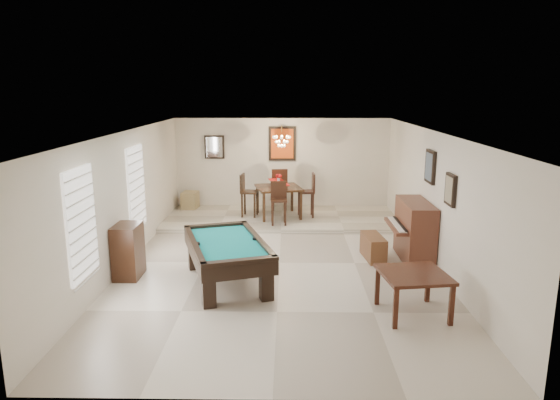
{
  "coord_description": "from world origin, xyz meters",
  "views": [
    {
      "loc": [
        0.16,
        -9.44,
        3.4
      ],
      "look_at": [
        0.0,
        0.6,
        1.15
      ],
      "focal_mm": 32.0,
      "sensor_mm": 36.0,
      "label": 1
    }
  ],
  "objects_px": {
    "dining_chair_south": "(279,203)",
    "upright_piano": "(408,231)",
    "dining_chair_north": "(279,189)",
    "dining_chair_east": "(306,195)",
    "piano_bench": "(373,247)",
    "flower_vase": "(279,178)",
    "pool_table": "(227,263)",
    "square_table": "(413,294)",
    "apothecary_chest": "(128,251)",
    "corner_bench": "(190,200)",
    "dining_chair_west": "(250,195)",
    "chandelier": "(282,137)",
    "dining_table": "(279,199)"
  },
  "relations": [
    {
      "from": "square_table",
      "to": "dining_chair_north",
      "type": "relative_size",
      "value": 0.84
    },
    {
      "from": "pool_table",
      "to": "dining_chair_east",
      "type": "xyz_separation_m",
      "value": [
        1.54,
        4.3,
        0.32
      ]
    },
    {
      "from": "piano_bench",
      "to": "corner_bench",
      "type": "relative_size",
      "value": 1.71
    },
    {
      "from": "apothecary_chest",
      "to": "dining_chair_south",
      "type": "height_order",
      "value": "dining_chair_south"
    },
    {
      "from": "square_table",
      "to": "corner_bench",
      "type": "relative_size",
      "value": 1.91
    },
    {
      "from": "flower_vase",
      "to": "dining_chair_east",
      "type": "bearing_deg",
      "value": -1.16
    },
    {
      "from": "dining_table",
      "to": "chandelier",
      "type": "distance_m",
      "value": 1.63
    },
    {
      "from": "piano_bench",
      "to": "dining_chair_west",
      "type": "xyz_separation_m",
      "value": [
        -2.75,
        2.98,
        0.44
      ]
    },
    {
      "from": "apothecary_chest",
      "to": "corner_bench",
      "type": "xyz_separation_m",
      "value": [
        0.18,
        4.93,
        -0.15
      ]
    },
    {
      "from": "pool_table",
      "to": "piano_bench",
      "type": "bearing_deg",
      "value": 7.81
    },
    {
      "from": "square_table",
      "to": "apothecary_chest",
      "type": "height_order",
      "value": "apothecary_chest"
    },
    {
      "from": "piano_bench",
      "to": "flower_vase",
      "type": "relative_size",
      "value": 3.95
    },
    {
      "from": "upright_piano",
      "to": "dining_chair_south",
      "type": "relative_size",
      "value": 1.37
    },
    {
      "from": "corner_bench",
      "to": "dining_chair_north",
      "type": "bearing_deg",
      "value": -2.19
    },
    {
      "from": "chandelier",
      "to": "upright_piano",
      "type": "bearing_deg",
      "value": -48.88
    },
    {
      "from": "pool_table",
      "to": "dining_chair_south",
      "type": "bearing_deg",
      "value": 58.62
    },
    {
      "from": "dining_chair_south",
      "to": "upright_piano",
      "type": "bearing_deg",
      "value": -43.46
    },
    {
      "from": "dining_table",
      "to": "dining_chair_east",
      "type": "relative_size",
      "value": 0.96
    },
    {
      "from": "square_table",
      "to": "pool_table",
      "type": "bearing_deg",
      "value": 157.78
    },
    {
      "from": "dining_chair_south",
      "to": "apothecary_chest",
      "type": "bearing_deg",
      "value": -133.08
    },
    {
      "from": "dining_chair_west",
      "to": "piano_bench",
      "type": "bearing_deg",
      "value": -129.57
    },
    {
      "from": "piano_bench",
      "to": "dining_chair_west",
      "type": "relative_size",
      "value": 0.78
    },
    {
      "from": "upright_piano",
      "to": "corner_bench",
      "type": "xyz_separation_m",
      "value": [
        -5.15,
        3.88,
        -0.25
      ]
    },
    {
      "from": "square_table",
      "to": "flower_vase",
      "type": "height_order",
      "value": "flower_vase"
    },
    {
      "from": "square_table",
      "to": "dining_chair_north",
      "type": "bearing_deg",
      "value": 108.87
    },
    {
      "from": "dining_table",
      "to": "chandelier",
      "type": "xyz_separation_m",
      "value": [
        0.08,
        -0.05,
        1.63
      ]
    },
    {
      "from": "flower_vase",
      "to": "dining_table",
      "type": "bearing_deg",
      "value": 0.0
    },
    {
      "from": "dining_chair_north",
      "to": "dining_chair_east",
      "type": "relative_size",
      "value": 1.01
    },
    {
      "from": "dining_chair_west",
      "to": "corner_bench",
      "type": "xyz_separation_m",
      "value": [
        -1.74,
        0.87,
        -0.33
      ]
    },
    {
      "from": "corner_bench",
      "to": "chandelier",
      "type": "distance_m",
      "value": 3.31
    },
    {
      "from": "apothecary_chest",
      "to": "chandelier",
      "type": "bearing_deg",
      "value": 55.37
    },
    {
      "from": "dining_chair_south",
      "to": "dining_chair_west",
      "type": "bearing_deg",
      "value": 130.79
    },
    {
      "from": "square_table",
      "to": "dining_chair_south",
      "type": "height_order",
      "value": "dining_chair_south"
    },
    {
      "from": "pool_table",
      "to": "dining_chair_south",
      "type": "distance_m",
      "value": 3.64
    },
    {
      "from": "dining_chair_east",
      "to": "chandelier",
      "type": "bearing_deg",
      "value": -89.63
    },
    {
      "from": "apothecary_chest",
      "to": "piano_bench",
      "type": "bearing_deg",
      "value": 13.05
    },
    {
      "from": "upright_piano",
      "to": "chandelier",
      "type": "xyz_separation_m",
      "value": [
        -2.58,
        2.95,
        1.6
      ]
    },
    {
      "from": "pool_table",
      "to": "square_table",
      "type": "xyz_separation_m",
      "value": [
        2.99,
        -1.22,
        -0.04
      ]
    },
    {
      "from": "square_table",
      "to": "corner_bench",
      "type": "distance_m",
      "value": 7.93
    },
    {
      "from": "dining_chair_north",
      "to": "dining_chair_east",
      "type": "xyz_separation_m",
      "value": [
        0.71,
        -0.8,
        -0.0
      ]
    },
    {
      "from": "apothecary_chest",
      "to": "corner_bench",
      "type": "distance_m",
      "value": 4.93
    },
    {
      "from": "pool_table",
      "to": "piano_bench",
      "type": "relative_size",
      "value": 2.6
    },
    {
      "from": "square_table",
      "to": "apothecary_chest",
      "type": "xyz_separation_m",
      "value": [
        -4.84,
        1.49,
        0.16
      ]
    },
    {
      "from": "upright_piano",
      "to": "flower_vase",
      "type": "distance_m",
      "value": 4.04
    },
    {
      "from": "square_table",
      "to": "flower_vase",
      "type": "distance_m",
      "value": 6.0
    },
    {
      "from": "apothecary_chest",
      "to": "square_table",
      "type": "bearing_deg",
      "value": -17.15
    },
    {
      "from": "flower_vase",
      "to": "corner_bench",
      "type": "distance_m",
      "value": 2.76
    },
    {
      "from": "dining_chair_south",
      "to": "dining_chair_north",
      "type": "distance_m",
      "value": 1.57
    },
    {
      "from": "pool_table",
      "to": "flower_vase",
      "type": "distance_m",
      "value": 4.46
    },
    {
      "from": "piano_bench",
      "to": "apothecary_chest",
      "type": "distance_m",
      "value": 4.8
    }
  ]
}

